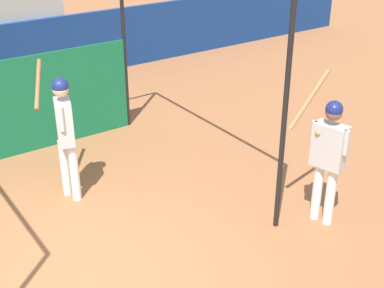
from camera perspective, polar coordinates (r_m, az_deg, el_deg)
ground_plane at (r=6.71m, az=-12.37°, el=-13.80°), size 60.00×60.00×0.00m
batting_cage at (r=8.72m, az=-17.26°, el=5.46°), size 4.22×4.22×3.15m
player_batter at (r=7.75m, az=-13.47°, el=1.81°), size 0.56×0.89×1.99m
player_waiting at (r=7.22m, az=14.32°, el=-0.69°), size 0.57×0.72×2.09m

